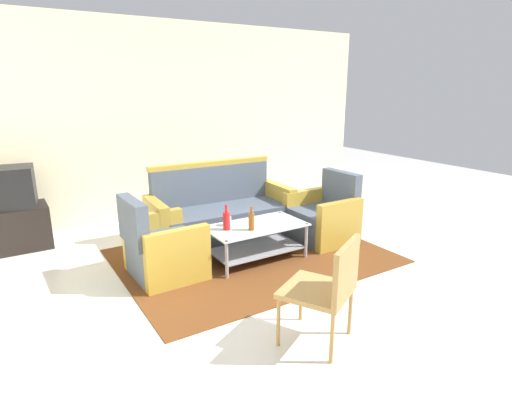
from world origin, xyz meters
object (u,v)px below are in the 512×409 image
armchair_left (162,249)px  cup (228,221)px  wicker_chair (328,284)px  couch (221,215)px  television (6,188)px  bottle_red (227,220)px  bottle_brown (251,221)px  armchair_right (324,218)px  coffee_table (256,237)px  tv_stand (13,228)px

armchair_left → cup: size_ratio=8.50×
cup → wicker_chair: wicker_chair is taller
couch → cup: size_ratio=18.27×
television → wicker_chair: bearing=126.7°
wicker_chair → bottle_red: bearing=59.9°
television → wicker_chair: (1.90, -3.45, -0.27)m
bottle_brown → bottle_red: bottle_red is taller
armchair_left → bottle_brown: size_ratio=3.21×
bottle_brown → cup: bottle_brown is taller
television → armchair_left: bearing=135.2°
cup → wicker_chair: (-0.12, -1.80, 0.03)m
armchair_right → bottle_red: 1.42m
television → wicker_chair: television is taller
armchair_right → television: television is taller
armchair_left → cup: 0.79m
coffee_table → wicker_chair: wicker_chair is taller
television → tv_stand: bearing=90.0°
armchair_right → coffee_table: armchair_right is taller
armchair_left → wicker_chair: armchair_left is taller
armchair_left → wicker_chair: bearing=17.9°
bottle_brown → wicker_chair: (-0.27, -1.53, -0.02)m
couch → television: (-2.27, 1.00, 0.44)m
couch → tv_stand: couch is taller
couch → tv_stand: (-2.27, 1.00, -0.06)m
tv_stand → wicker_chair: bearing=-61.1°
couch → coffee_table: size_ratio=1.66×
armchair_right → coffee_table: size_ratio=0.77×
bottle_red → cup: 0.15m
couch → television: television is taller
couch → television: size_ratio=2.79×
couch → tv_stand: 2.48m
armchair_right → tv_stand: (-3.36, 1.73, -0.03)m
armchair_right → television: bearing=62.2°
bottle_red → television: 2.64m
coffee_table → television: (-2.29, 1.81, 0.49)m
armchair_right → bottle_red: size_ratio=3.08×
coffee_table → tv_stand: size_ratio=1.38×
coffee_table → bottle_brown: size_ratio=4.15×
cup → bottle_brown: bearing=-61.9°
couch → television: bearing=-21.5°
television → wicker_chair: 3.95m
coffee_table → bottle_red: (-0.34, 0.04, 0.24)m
cup → tv_stand: size_ratio=0.12×
bottle_red → coffee_table: bearing=-7.4°
armchair_right → coffee_table: 1.07m
armchair_right → bottle_brown: bearing=98.7°
bottle_red → tv_stand: bearing=137.9°
wicker_chair → tv_stand: bearing=90.4°
armchair_left → wicker_chair: 1.92m
coffee_table → armchair_right: bearing=4.5°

